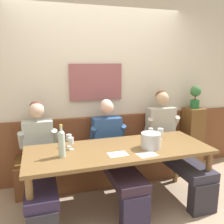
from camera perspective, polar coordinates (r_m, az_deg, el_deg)
ground_plane at (r=3.07m, az=2.61°, el=-23.03°), size 6.80×6.80×0.02m
room_wall_back at (r=3.57m, az=-3.18°, el=6.35°), size 6.80×0.12×2.80m
wood_wainscot_panel at (r=3.73m, az=-2.79°, el=-8.08°), size 6.80×0.03×0.94m
wall_bench at (r=3.61m, az=-1.90°, el=-12.01°), size 2.44×0.42×0.94m
dining_table at (r=2.87m, az=1.68°, el=-10.12°), size 2.14×0.82×0.75m
person_left_seat at (r=3.03m, az=-16.81°, el=-10.87°), size 0.49×1.24×1.25m
person_right_seat at (r=3.18m, az=0.57°, el=-9.36°), size 0.51×1.24×1.23m
person_center_right_seat at (r=3.51m, az=14.10°, el=-7.10°), size 0.53×1.24×1.33m
ice_bucket at (r=2.86m, az=9.19°, el=-6.69°), size 0.23×0.23×0.18m
wine_bottle_green_tall at (r=2.61m, az=-11.86°, el=-7.12°), size 0.08×0.08×0.35m
wine_glass_mid_left at (r=3.15m, az=9.15°, el=-4.58°), size 0.06×0.06×0.15m
wine_glass_center_front at (r=3.18m, az=11.41°, el=-4.61°), size 0.08×0.08×0.15m
wine_glass_right_end at (r=2.90m, az=-10.19°, el=-6.06°), size 0.06×0.06×0.15m
wine_glass_near_bucket at (r=2.81m, az=-9.69°, el=-6.87°), size 0.06×0.06×0.14m
tasting_sheet_left_guest at (r=2.69m, az=8.31°, el=-9.94°), size 0.22×0.17×0.00m
tasting_sheet_right_guest at (r=2.67m, az=1.40°, el=-9.95°), size 0.21×0.15×0.00m
corner_pedestal at (r=4.20m, az=18.48°, el=-5.90°), size 0.28×0.28×1.01m
potted_plant at (r=4.05m, az=19.15°, el=3.65°), size 0.17×0.17×0.36m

